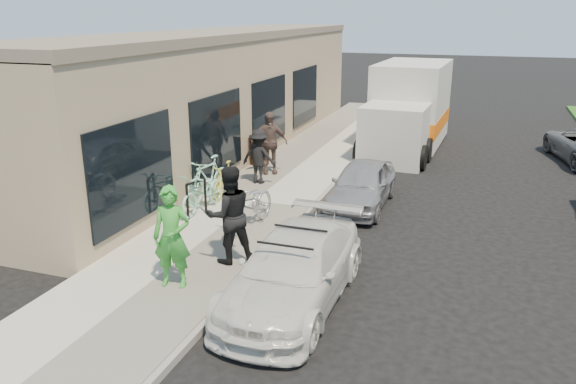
% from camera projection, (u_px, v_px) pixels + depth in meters
% --- Properties ---
extents(ground, '(120.00, 120.00, 0.00)m').
position_uv_depth(ground, '(288.00, 263.00, 11.29)').
color(ground, black).
rests_on(ground, ground).
extents(sidewalk, '(3.00, 34.00, 0.15)m').
position_uv_depth(sidewalk, '(254.00, 203.00, 14.59)').
color(sidewalk, '#B6B2A4').
rests_on(sidewalk, ground).
extents(curb, '(0.12, 34.00, 0.13)m').
position_uv_depth(curb, '(311.00, 210.00, 14.11)').
color(curb, gray).
rests_on(curb, ground).
extents(storefront, '(3.60, 20.00, 4.22)m').
position_uv_depth(storefront, '(222.00, 93.00, 19.47)').
color(storefront, tan).
rests_on(storefront, ground).
extents(bike_rack, '(0.25, 0.60, 0.89)m').
position_uv_depth(bike_rack, '(196.00, 195.00, 13.31)').
color(bike_rack, black).
rests_on(bike_rack, sidewalk).
extents(sandwich_board, '(0.61, 0.61, 0.92)m').
position_uv_depth(sandwich_board, '(259.00, 151.00, 17.81)').
color(sandwich_board, black).
rests_on(sandwich_board, sidewalk).
extents(sedan_white, '(1.77, 4.22, 1.26)m').
position_uv_depth(sedan_white, '(294.00, 270.00, 9.62)').
color(sedan_white, silver).
rests_on(sedan_white, ground).
extents(sedan_silver, '(1.40, 3.45, 1.17)m').
position_uv_depth(sedan_silver, '(362.00, 184.00, 14.46)').
color(sedan_silver, '#A1A1A6').
rests_on(sedan_silver, ground).
extents(moving_truck, '(2.57, 6.32, 3.06)m').
position_uv_depth(moving_truck, '(408.00, 111.00, 20.52)').
color(moving_truck, beige).
rests_on(moving_truck, ground).
extents(tandem_bike, '(0.95, 2.12, 1.08)m').
position_uv_depth(tandem_bike, '(250.00, 206.00, 12.57)').
color(tandem_bike, silver).
rests_on(tandem_bike, sidewalk).
extents(woman_rider, '(0.75, 0.57, 1.85)m').
position_uv_depth(woman_rider, '(172.00, 237.00, 9.80)').
color(woman_rider, green).
rests_on(woman_rider, sidewalk).
extents(man_standing, '(1.19, 1.17, 1.93)m').
position_uv_depth(man_standing, '(229.00, 215.00, 10.77)').
color(man_standing, black).
rests_on(man_standing, sidewalk).
extents(cruiser_bike_a, '(0.79, 1.93, 1.12)m').
position_uv_depth(cruiser_bike_a, '(208.00, 179.00, 14.51)').
color(cruiser_bike_a, '#99E5CC').
rests_on(cruiser_bike_a, sidewalk).
extents(cruiser_bike_b, '(0.76, 1.89, 0.97)m').
position_uv_depth(cruiser_bike_b, '(203.00, 192.00, 13.72)').
color(cruiser_bike_b, '#99E5CC').
rests_on(cruiser_bike_b, sidewalk).
extents(cruiser_bike_c, '(0.51, 1.53, 0.90)m').
position_uv_depth(cruiser_bike_c, '(225.00, 180.00, 14.82)').
color(cruiser_bike_c, gold).
rests_on(cruiser_bike_c, sidewalk).
extents(bystander_a, '(1.01, 0.59, 1.55)m').
position_uv_depth(bystander_a, '(259.00, 157.00, 15.86)').
color(bystander_a, black).
rests_on(bystander_a, sidewalk).
extents(bystander_b, '(1.19, 0.90, 1.88)m').
position_uv_depth(bystander_b, '(269.00, 143.00, 16.79)').
color(bystander_b, brown).
rests_on(bystander_b, sidewalk).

